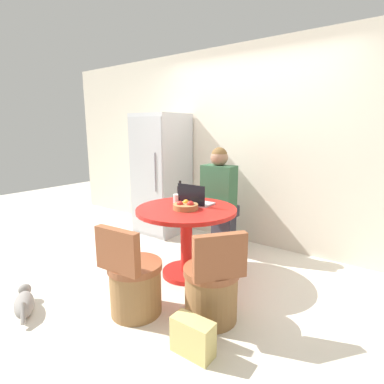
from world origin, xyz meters
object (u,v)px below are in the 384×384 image
(refrigerator, at_px, (162,174))
(handbag, at_px, (193,337))
(person_seated, at_px, (220,196))
(chair_near_right_corner, at_px, (212,289))
(chair_near_camera, at_px, (134,284))
(fruit_bowl, at_px, (186,206))
(laptop, at_px, (195,200))
(cat, at_px, (24,303))
(dining_table, at_px, (186,228))
(bottle, at_px, (180,193))

(refrigerator, bearing_deg, handbag, -43.94)
(person_seated, bearing_deg, chair_near_right_corner, 118.40)
(chair_near_camera, bearing_deg, fruit_bowl, -91.83)
(laptop, bearing_deg, handbag, 124.94)
(refrigerator, height_order, handbag, refrigerator)
(fruit_bowl, bearing_deg, cat, -119.71)
(cat, distance_m, handbag, 1.52)
(dining_table, bearing_deg, laptop, 94.12)
(chair_near_camera, height_order, person_seated, person_seated)
(chair_near_camera, bearing_deg, chair_near_right_corner, -156.24)
(chair_near_right_corner, xyz_separation_m, handbag, (0.10, -0.40, -0.14))
(dining_table, height_order, chair_near_right_corner, chair_near_right_corner)
(cat, bearing_deg, laptop, -87.65)
(dining_table, bearing_deg, bottle, 139.22)
(fruit_bowl, height_order, handbag, fruit_bowl)
(fruit_bowl, bearing_deg, person_seated, 94.56)
(chair_near_right_corner, relative_size, chair_near_camera, 1.00)
(chair_near_right_corner, relative_size, cat, 1.66)
(laptop, distance_m, fruit_bowl, 0.22)
(person_seated, relative_size, handbag, 4.41)
(dining_table, height_order, cat, dining_table)
(dining_table, xyz_separation_m, bottle, (-0.25, 0.21, 0.30))
(chair_near_right_corner, height_order, bottle, bottle)
(dining_table, bearing_deg, person_seated, 92.70)
(bottle, bearing_deg, fruit_bowl, -43.44)
(person_seated, height_order, laptop, person_seated)
(laptop, height_order, cat, laptop)
(fruit_bowl, relative_size, cat, 0.53)
(cat, bearing_deg, person_seated, -80.85)
(cat, relative_size, handbag, 1.58)
(laptop, distance_m, handbag, 1.46)
(laptop, bearing_deg, refrigerator, -33.31)
(laptop, relative_size, handbag, 1.15)
(person_seated, distance_m, bottle, 0.57)
(refrigerator, height_order, chair_near_camera, refrigerator)
(chair_near_right_corner, height_order, laptop, laptop)
(chair_near_camera, xyz_separation_m, fruit_bowl, (-0.03, 0.76, 0.50))
(fruit_bowl, xyz_separation_m, handbag, (0.71, -0.85, -0.64))
(person_seated, height_order, bottle, person_seated)
(dining_table, xyz_separation_m, handbag, (0.74, -0.90, -0.40))
(refrigerator, height_order, cat, refrigerator)
(dining_table, relative_size, handbag, 3.44)
(chair_near_right_corner, distance_m, chair_near_camera, 0.65)
(fruit_bowl, xyz_separation_m, cat, (-0.74, -1.30, -0.69))
(bottle, bearing_deg, cat, -106.60)
(dining_table, bearing_deg, cat, -117.92)
(person_seated, distance_m, laptop, 0.57)
(refrigerator, distance_m, chair_near_right_corner, 2.36)
(chair_near_right_corner, xyz_separation_m, person_seated, (-0.67, 1.24, 0.46))
(chair_near_right_corner, height_order, chair_near_camera, same)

